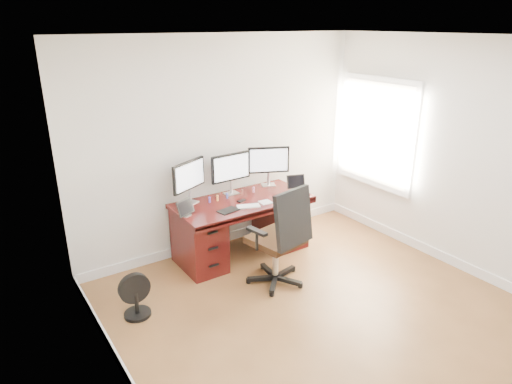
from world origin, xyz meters
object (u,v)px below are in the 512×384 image
desk (242,225)px  floor_fan (136,296)px  monitor_center (231,169)px  keyboard (248,206)px  office_chair (279,253)px

desk → floor_fan: (-1.60, -0.54, -0.17)m
desk → monitor_center: size_ratio=3.09×
floor_fan → keyboard: size_ratio=1.72×
desk → office_chair: bearing=-91.9°
desk → floor_fan: 1.69m
office_chair → monitor_center: bearing=77.5°
floor_fan → monitor_center: 1.97m
monitor_center → keyboard: (-0.06, -0.49, -0.33)m
desk → office_chair: office_chair is taller
desk → office_chair: 0.85m
office_chair → floor_fan: bearing=158.0°
desk → monitor_center: 0.72m
office_chair → desk: bearing=77.0°
floor_fan → office_chair: bearing=-10.4°
office_chair → floor_fan: (-1.57, 0.30, -0.16)m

